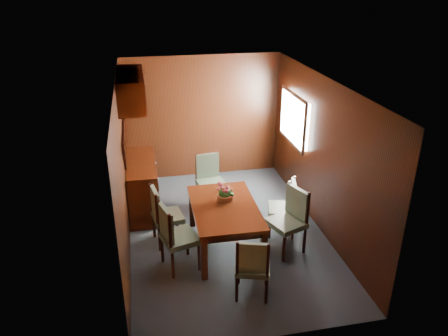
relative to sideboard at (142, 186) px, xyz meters
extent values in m
plane|color=#354048|center=(1.25, -1.00, -0.45)|extent=(4.50, 4.50, 0.00)
cube|color=black|center=(-0.25, -1.00, 0.75)|extent=(0.02, 4.50, 2.40)
cube|color=black|center=(2.75, -1.00, 0.75)|extent=(0.02, 4.50, 2.40)
cube|color=black|center=(1.25, 1.25, 0.75)|extent=(3.00, 0.02, 2.40)
cube|color=black|center=(1.25, -3.25, 0.75)|extent=(3.00, 0.02, 2.40)
cube|color=black|center=(1.25, -1.00, 1.95)|extent=(3.00, 4.50, 0.02)
cube|color=white|center=(2.73, 0.10, 1.00)|extent=(0.14, 1.10, 0.80)
cube|color=#B2B2B7|center=(2.66, 0.10, 1.00)|extent=(0.04, 1.20, 0.90)
cube|color=black|center=(-0.22, 0.00, 0.83)|extent=(0.03, 1.36, 0.41)
cube|color=silver|center=(-0.20, 0.00, 0.83)|extent=(0.01, 1.30, 0.35)
cube|color=#351206|center=(-0.05, 0.00, 1.68)|extent=(0.40, 1.40, 0.50)
cube|color=#351206|center=(0.00, 0.00, 0.00)|extent=(0.48, 1.40, 0.90)
cube|color=#351206|center=(0.73, -2.07, -0.13)|extent=(0.08, 0.08, 0.64)
cube|color=#351206|center=(1.54, -2.08, -0.13)|extent=(0.08, 0.08, 0.64)
cube|color=#351206|center=(0.75, -0.70, -0.13)|extent=(0.08, 0.08, 0.64)
cube|color=#351206|center=(1.56, -0.71, -0.13)|extent=(0.08, 0.08, 0.64)
cube|color=black|center=(1.15, -1.39, 0.15)|extent=(0.84, 1.39, 0.09)
cube|color=#351206|center=(1.15, -1.39, 0.22)|extent=(0.95, 1.50, 0.06)
cylinder|color=black|center=(0.21, -1.58, -0.25)|extent=(0.04, 0.04, 0.40)
cylinder|color=black|center=(0.32, -1.98, -0.25)|extent=(0.04, 0.04, 0.40)
cylinder|color=black|center=(0.58, -1.48, -0.25)|extent=(0.04, 0.04, 0.40)
cylinder|color=black|center=(0.70, -1.87, -0.25)|extent=(0.04, 0.04, 0.40)
cube|color=slate|center=(0.45, -1.73, 0.01)|extent=(0.56, 0.58, 0.08)
cylinder|color=black|center=(0.20, -1.59, 0.28)|extent=(0.04, 0.04, 0.53)
cylinder|color=black|center=(0.31, -1.98, 0.28)|extent=(0.04, 0.04, 0.53)
cube|color=slate|center=(0.28, -1.78, 0.30)|extent=(0.18, 0.43, 0.45)
cylinder|color=black|center=(0.13, -0.92, -0.26)|extent=(0.04, 0.04, 0.37)
cylinder|color=black|center=(0.19, -1.30, -0.26)|extent=(0.04, 0.04, 0.37)
cylinder|color=black|center=(0.49, -0.86, -0.26)|extent=(0.04, 0.04, 0.37)
cylinder|color=black|center=(0.55, -1.24, -0.26)|extent=(0.04, 0.04, 0.37)
cube|color=slate|center=(0.34, -1.08, -0.02)|extent=(0.49, 0.50, 0.08)
cylinder|color=black|center=(0.12, -0.92, 0.23)|extent=(0.04, 0.04, 0.50)
cylinder|color=black|center=(0.18, -1.30, 0.23)|extent=(0.04, 0.04, 0.50)
cube|color=slate|center=(0.17, -1.10, 0.25)|extent=(0.12, 0.41, 0.42)
cylinder|color=black|center=(2.26, -1.77, -0.25)|extent=(0.05, 0.05, 0.40)
cylinder|color=black|center=(2.11, -1.39, -0.25)|extent=(0.05, 0.05, 0.40)
cylinder|color=black|center=(1.90, -1.91, -0.25)|extent=(0.05, 0.05, 0.40)
cylinder|color=black|center=(1.75, -1.53, -0.25)|extent=(0.05, 0.05, 0.40)
cube|color=slate|center=(2.00, -1.65, 0.01)|extent=(0.59, 0.61, 0.08)
cylinder|color=black|center=(2.27, -1.77, 0.28)|extent=(0.05, 0.05, 0.53)
cylinder|color=black|center=(2.12, -1.38, 0.28)|extent=(0.05, 0.05, 0.53)
cube|color=slate|center=(2.18, -1.58, 0.30)|extent=(0.22, 0.42, 0.45)
cylinder|color=black|center=(2.22, -1.39, -0.27)|extent=(0.04, 0.04, 0.36)
cylinder|color=black|center=(2.32, -1.04, -0.27)|extent=(0.04, 0.04, 0.36)
cylinder|color=black|center=(1.88, -1.30, -0.27)|extent=(0.04, 0.04, 0.36)
cylinder|color=black|center=(1.98, -0.94, -0.27)|extent=(0.04, 0.04, 0.36)
cube|color=slate|center=(2.10, -1.17, -0.03)|extent=(0.51, 0.52, 0.07)
cylinder|color=black|center=(2.23, -1.40, 0.21)|extent=(0.04, 0.04, 0.48)
cylinder|color=black|center=(2.33, -1.04, 0.21)|extent=(0.04, 0.04, 0.48)
cube|color=slate|center=(2.26, -1.21, 0.23)|extent=(0.16, 0.39, 0.41)
cylinder|color=black|center=(1.06, -2.59, -0.27)|extent=(0.04, 0.04, 0.36)
cylinder|color=black|center=(1.41, -2.70, -0.27)|extent=(0.04, 0.04, 0.36)
cylinder|color=black|center=(1.16, -2.26, -0.27)|extent=(0.04, 0.04, 0.36)
cylinder|color=black|center=(1.51, -2.37, -0.27)|extent=(0.04, 0.04, 0.36)
cube|color=slate|center=(1.28, -2.48, -0.04)|extent=(0.52, 0.51, 0.07)
cylinder|color=black|center=(1.06, -2.60, 0.20)|extent=(0.04, 0.04, 0.48)
cylinder|color=black|center=(1.41, -2.71, 0.20)|extent=(0.04, 0.04, 0.48)
cube|color=slate|center=(1.24, -2.64, 0.22)|extent=(0.38, 0.16, 0.40)
cylinder|color=black|center=(1.33, 0.11, -0.26)|extent=(0.04, 0.04, 0.38)
cylinder|color=black|center=(0.95, 0.04, -0.26)|extent=(0.04, 0.04, 0.38)
cylinder|color=black|center=(1.39, -0.26, -0.26)|extent=(0.04, 0.04, 0.38)
cylinder|color=black|center=(1.01, -0.32, -0.26)|extent=(0.04, 0.04, 0.38)
cube|color=slate|center=(1.17, -0.11, -0.01)|extent=(0.51, 0.50, 0.08)
cylinder|color=black|center=(1.33, 0.12, 0.24)|extent=(0.04, 0.04, 0.51)
cylinder|color=black|center=(0.94, 0.05, 0.24)|extent=(0.04, 0.04, 0.51)
cube|color=slate|center=(1.14, 0.06, 0.26)|extent=(0.41, 0.13, 0.43)
cylinder|color=#AC6034|center=(1.19, -1.19, 0.29)|extent=(0.25, 0.25, 0.08)
sphere|color=#1E551C|center=(1.19, -1.19, 0.34)|extent=(0.19, 0.19, 0.19)
camera|label=1|loc=(0.05, -6.79, 3.34)|focal=35.00mm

